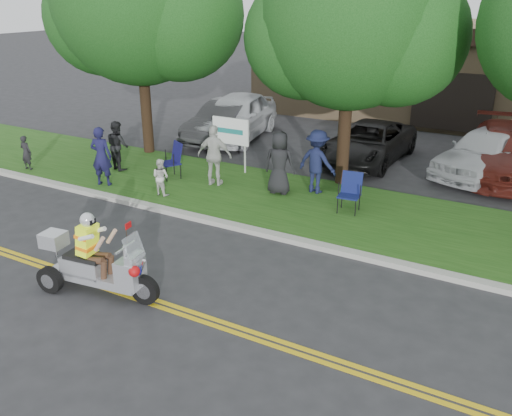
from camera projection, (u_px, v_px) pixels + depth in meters
The scene contains 24 objects.
ground at pixel (178, 292), 10.24m from camera, with size 120.00×120.00×0.00m, color #28282B.
centerline_near at pixel (158, 307), 9.77m from camera, with size 60.00×0.10×0.01m, color gold.
centerline_far at pixel (164, 303), 9.90m from camera, with size 60.00×0.10×0.01m, color gold.
curb at pixel (257, 231), 12.69m from camera, with size 60.00×0.25×0.12m, color #A8A89E.
grass_verge at pixel (296, 203), 14.43m from camera, with size 60.00×4.00×0.10m, color #1C4813.
commercial_building at pixel (472, 71), 23.92m from camera, with size 18.00×8.20×4.00m.
tree_left at pixel (140, 6), 17.04m from camera, with size 6.62×5.40×7.78m.
tree_mid at pixel (353, 26), 14.18m from camera, with size 5.88×4.80×7.05m.
business_sign at pixel (231, 134), 16.43m from camera, with size 1.25×0.06×1.75m.
trike_scooter at pixel (94, 265), 10.06m from camera, with size 2.47×0.88×1.61m.
lawn_chair_a at pixel (173, 158), 16.00m from camera, with size 0.77×0.78×1.07m.
lawn_chair_b at pixel (351, 190), 13.59m from camera, with size 0.57×0.59×0.99m.
spectator_adult_left at pixel (101, 156), 15.31m from camera, with size 0.62×0.41×1.69m, color #16153B.
spectator_adult_mid at pixel (118, 145), 16.71m from camera, with size 0.74×0.57×1.51m, color black.
spectator_adult_right at pixel (215, 156), 15.29m from camera, with size 1.02×0.42×1.74m, color beige.
spectator_chair_a at pixel (317, 162), 14.72m from camera, with size 1.13×0.65×1.75m, color #151B3C.
spectator_chair_b at pixel (279, 163), 14.65m from camera, with size 0.84×0.55×1.72m, color black.
child_left at pixel (26, 153), 16.76m from camera, with size 0.39×0.26×1.07m, color black.
child_right at pixel (161, 177), 14.67m from camera, with size 0.49×0.38×1.01m, color silver.
parked_car_far_left at pixel (236, 116), 20.59m from camera, with size 2.03×5.04×1.72m, color silver.
parked_car_left at pixel (226, 121), 20.39m from camera, with size 1.54×4.43×1.46m, color #2B2B2D.
parked_car_mid at pixel (368, 143), 17.83m from camera, with size 2.14×4.63×1.29m, color black.
parked_car_right at pixel (507, 151), 16.48m from camera, with size 2.12×5.20×1.51m, color #531A13.
parked_car_far_right at pixel (487, 152), 16.40m from camera, with size 1.79×4.44×1.51m, color #AFB2B6.
Camera 1 is at (5.65, -7.03, 5.32)m, focal length 38.00 mm.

